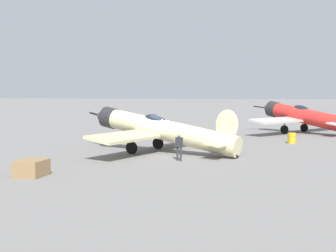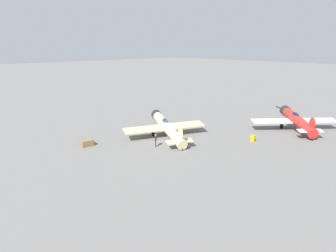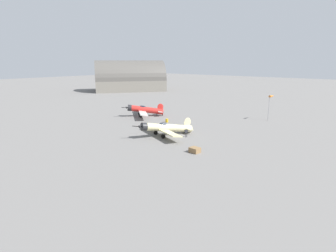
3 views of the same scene
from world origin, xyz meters
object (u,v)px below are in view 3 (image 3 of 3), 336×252
(ground_crew_mechanic, at_px, (186,132))
(fuel_drum, at_px, (167,121))
(equipment_crate, at_px, (195,150))
(windsock_mast, at_px, (272,97))
(airplane_mid_apron, at_px, (144,110))
(airplane_foreground, at_px, (165,128))

(ground_crew_mechanic, height_order, fuel_drum, ground_crew_mechanic)
(ground_crew_mechanic, distance_m, equipment_crate, 8.90)
(equipment_crate, bearing_deg, ground_crew_mechanic, 44.92)
(ground_crew_mechanic, relative_size, windsock_mast, 0.28)
(equipment_crate, bearing_deg, airplane_mid_apron, 59.38)
(airplane_mid_apron, xyz_separation_m, fuel_drum, (-1.85, -9.05, -1.23))
(windsock_mast, bearing_deg, equipment_crate, -179.61)
(airplane_foreground, relative_size, airplane_mid_apron, 1.04)
(airplane_foreground, distance_m, ground_crew_mechanic, 3.93)
(airplane_mid_apron, distance_m, fuel_drum, 9.32)
(airplane_foreground, bearing_deg, ground_crew_mechanic, 138.43)
(fuel_drum, bearing_deg, ground_crew_mechanic, -124.13)
(airplane_foreground, xyz_separation_m, airplane_mid_apron, (10.89, 16.36, 0.13))
(airplane_foreground, xyz_separation_m, windsock_mast, (26.88, -9.55, 3.90))
(ground_crew_mechanic, bearing_deg, windsock_mast, -64.97)
(airplane_mid_apron, relative_size, ground_crew_mechanic, 6.82)
(ground_crew_mechanic, relative_size, fuel_drum, 1.99)
(equipment_crate, xyz_separation_m, windsock_mast, (31.46, 0.21, 5.01))
(airplane_mid_apron, relative_size, equipment_crate, 6.95)
(equipment_crate, bearing_deg, fuel_drum, 51.44)
(fuel_drum, xyz_separation_m, windsock_mast, (17.84, -16.87, 5.00))
(ground_crew_mechanic, distance_m, fuel_drum, 13.07)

